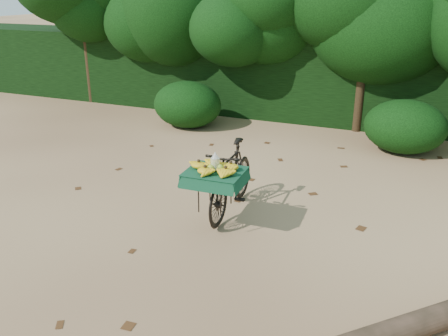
% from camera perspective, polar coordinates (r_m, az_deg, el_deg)
% --- Properties ---
extents(ground, '(80.00, 80.00, 0.00)m').
position_cam_1_polar(ground, '(5.84, 2.89, -9.02)').
color(ground, tan).
rests_on(ground, ground).
extents(vendor_bicycle, '(0.72, 1.72, 0.98)m').
position_cam_1_polar(vendor_bicycle, '(6.40, 0.82, -1.23)').
color(vendor_bicycle, black).
rests_on(vendor_bicycle, ground).
extents(fallen_log, '(2.46, 2.53, 0.24)m').
position_cam_1_polar(fallen_log, '(4.84, 23.56, -16.45)').
color(fallen_log, brown).
rests_on(fallen_log, ground).
extents(hedge_backdrop, '(26.00, 1.80, 1.80)m').
position_cam_1_polar(hedge_backdrop, '(11.38, 14.17, 10.17)').
color(hedge_backdrop, black).
rests_on(hedge_backdrop, ground).
extents(tree_row, '(14.50, 2.00, 4.00)m').
position_cam_1_polar(tree_row, '(10.57, 10.36, 15.70)').
color(tree_row, black).
rests_on(tree_row, ground).
extents(bush_clumps, '(8.80, 1.70, 0.90)m').
position_cam_1_polar(bush_clumps, '(9.47, 14.89, 5.19)').
color(bush_clumps, black).
rests_on(bush_clumps, ground).
extents(leaf_litter, '(7.00, 7.30, 0.01)m').
position_cam_1_polar(leaf_litter, '(6.38, 4.92, -6.27)').
color(leaf_litter, '#492913').
rests_on(leaf_litter, ground).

